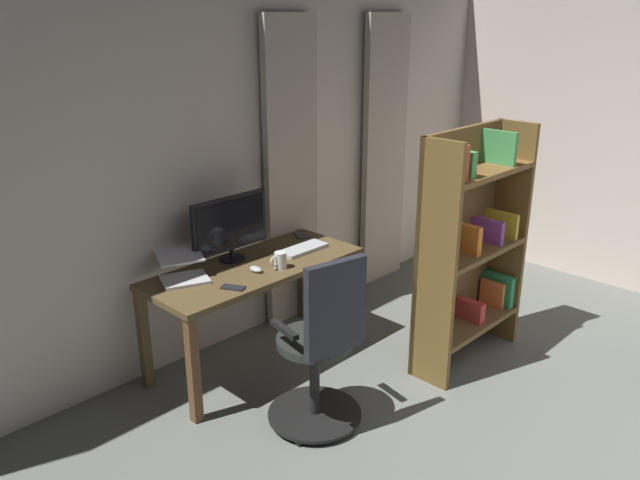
% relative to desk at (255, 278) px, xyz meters
% --- Properties ---
extents(back_room_partition, '(5.79, 0.10, 2.65)m').
position_rel_desk_xyz_m(back_room_partition, '(-0.20, -0.46, 0.70)').
color(back_room_partition, beige).
rests_on(back_room_partition, ground).
extents(curtain_left_panel, '(0.52, 0.06, 2.30)m').
position_rel_desk_xyz_m(curtain_left_panel, '(-1.77, -0.35, 0.52)').
color(curtain_left_panel, '#BEB1A2').
rests_on(curtain_left_panel, ground).
extents(curtain_right_panel, '(0.49, 0.06, 2.30)m').
position_rel_desk_xyz_m(curtain_right_panel, '(-0.67, -0.35, 0.52)').
color(curtain_right_panel, '#BEB1A2').
rests_on(curtain_right_panel, ground).
extents(desk, '(1.49, 0.61, 0.72)m').
position_rel_desk_xyz_m(desk, '(0.00, 0.00, 0.00)').
color(desk, brown).
rests_on(desk, ground).
extents(office_chair, '(0.56, 0.56, 1.08)m').
position_rel_desk_xyz_m(office_chair, '(0.22, 0.83, -0.13)').
color(office_chair, black).
rests_on(office_chair, ground).
extents(computer_monitor, '(0.60, 0.18, 0.44)m').
position_rel_desk_xyz_m(computer_monitor, '(0.04, -0.19, 0.34)').
color(computer_monitor, black).
rests_on(computer_monitor, desk).
extents(computer_keyboard, '(0.37, 0.15, 0.02)m').
position_rel_desk_xyz_m(computer_keyboard, '(-0.42, 0.04, 0.11)').
color(computer_keyboard, '#B7BCC1').
rests_on(computer_keyboard, desk).
extents(laptop, '(0.38, 0.42, 0.15)m').
position_rel_desk_xyz_m(laptop, '(0.46, -0.15, 0.15)').
color(laptop, silver).
rests_on(laptop, desk).
extents(computer_mouse, '(0.06, 0.10, 0.04)m').
position_rel_desk_xyz_m(computer_mouse, '(0.07, 0.09, 0.11)').
color(computer_mouse, '#B7BCC1').
rests_on(computer_mouse, desk).
extents(cell_phone_face_up, '(0.13, 0.16, 0.01)m').
position_rel_desk_xyz_m(cell_phone_face_up, '(0.34, 0.19, 0.10)').
color(cell_phone_face_up, '#232328').
rests_on(cell_phone_face_up, desk).
extents(cell_phone_by_monitor, '(0.12, 0.16, 0.01)m').
position_rel_desk_xyz_m(cell_phone_by_monitor, '(-0.62, -0.20, 0.10)').
color(cell_phone_by_monitor, '#333338').
rests_on(cell_phone_by_monitor, desk).
extents(mug_coffee, '(0.13, 0.08, 0.11)m').
position_rel_desk_xyz_m(mug_coffee, '(-0.08, 0.16, 0.15)').
color(mug_coffee, white).
rests_on(mug_coffee, desk).
extents(bookshelf, '(0.92, 0.30, 1.61)m').
position_rel_desk_xyz_m(bookshelf, '(-1.06, 0.95, 0.18)').
color(bookshelf, brown).
rests_on(bookshelf, ground).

